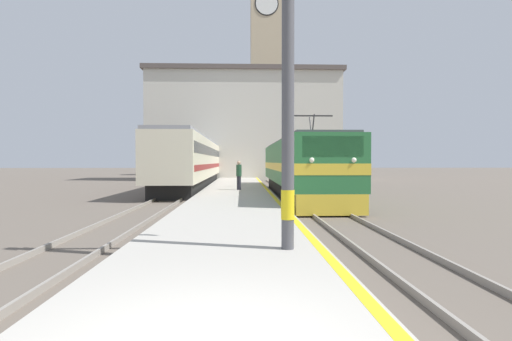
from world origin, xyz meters
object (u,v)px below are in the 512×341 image
object	(u,v)px
passenger_train	(208,161)
person_on_platform	(239,175)
clock_tower	(266,63)
locomotive_train	(299,168)
catenary_mast	(293,35)

from	to	relation	value
passenger_train	person_on_platform	world-z (taller)	passenger_train
person_on_platform	clock_tower	size ratio (longest dim) A/B	0.06
passenger_train	person_on_platform	distance (m)	21.76
person_on_platform	clock_tower	bearing A→B (deg)	83.81
person_on_platform	locomotive_train	bearing A→B (deg)	-16.34
person_on_platform	clock_tower	world-z (taller)	clock_tower
catenary_mast	clock_tower	size ratio (longest dim) A/B	0.27
clock_tower	person_on_platform	bearing A→B (deg)	-96.19
locomotive_train	catenary_mast	size ratio (longest dim) A/B	2.11
locomotive_train	clock_tower	xyz separation A→B (m)	(0.15, 35.65, 15.06)
passenger_train	catenary_mast	size ratio (longest dim) A/B	5.99
passenger_train	person_on_platform	xyz separation A→B (m)	(3.77, -21.42, -0.83)
catenary_mast	passenger_train	bearing A→B (deg)	97.40
passenger_train	catenary_mast	xyz separation A→B (m)	(4.98, -38.33, 2.54)
catenary_mast	clock_tower	bearing A→B (deg)	87.17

